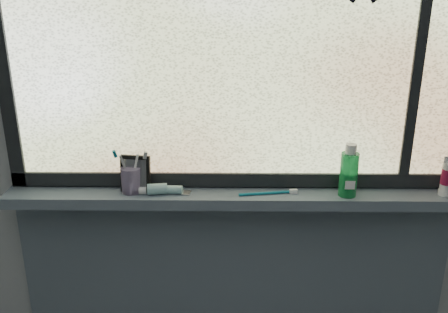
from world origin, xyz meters
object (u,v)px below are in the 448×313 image
vanity_mirror (135,174)px  cream_tube (448,175)px  mouthwash_bottle (349,170)px  toothbrush_cup (131,180)px

vanity_mirror → cream_tube: (1.08, -0.02, 0.01)m
mouthwash_bottle → cream_tube: size_ratio=1.52×
mouthwash_bottle → cream_tube: bearing=1.1°
vanity_mirror → cream_tube: size_ratio=1.30×
toothbrush_cup → mouthwash_bottle: size_ratio=0.59×
vanity_mirror → mouthwash_bottle: bearing=5.7°
vanity_mirror → toothbrush_cup: (-0.01, -0.01, -0.02)m
toothbrush_cup → mouthwash_bottle: bearing=-1.5°
vanity_mirror → mouthwash_bottle: 0.74m
toothbrush_cup → mouthwash_bottle: (0.75, -0.02, 0.05)m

